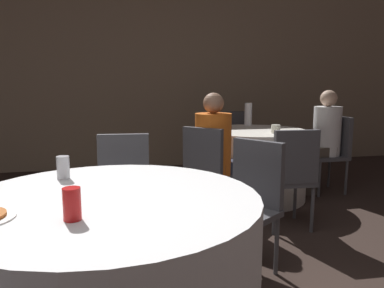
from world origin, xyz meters
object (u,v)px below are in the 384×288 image
Objects in this scene: chair_far_south at (291,171)px; person_orange_shirt at (217,157)px; bottle_far at (248,114)px; chair_near_northeast at (250,195)px; soda_can_red at (72,204)px; chair_far_southwest at (208,167)px; soda_can_silver at (63,168)px; person_white_shirt at (321,143)px; table_far at (253,164)px; chair_near_north at (124,184)px; chair_far_north at (235,138)px; table_near at (112,276)px; chair_far_east at (333,147)px.

person_orange_shirt is at bearing 145.88° from chair_far_south.
bottle_far is (0.69, 1.04, 0.30)m from person_orange_shirt.
chair_near_northeast is 7.24× the size of soda_can_red.
bottle_far reaches higher than chair_far_southwest.
person_white_shirt is at bearing 35.02° from soda_can_silver.
person_orange_shirt reaches higher than soda_can_red.
person_white_shirt is at bearing 0.77° from table_far.
soda_can_red is at bearing -74.46° from person_orange_shirt.
person_white_shirt is at bearing -148.96° from chair_near_north.
chair_far_north is 7.24× the size of soda_can_silver.
bottle_far reaches higher than chair_near_northeast.
person_orange_shirt is at bearing 111.87° from person_white_shirt.
chair_near_north reaches higher than table_far.
person_orange_shirt is at bearing -123.56° from bottle_far.
chair_far_east is (2.53, 2.20, 0.15)m from table_near.
person_orange_shirt is at bearing 59.37° from table_near.
person_orange_shirt reaches higher than bottle_far.
table_far is 1.30× the size of chair_far_north.
chair_far_south is 1.44m from chair_far_east.
chair_near_north is 0.93m from chair_near_northeast.
table_near is 1.52× the size of chair_near_north.
person_white_shirt is (0.82, 0.01, 0.21)m from table_far.
chair_near_north is 3.25× the size of bottle_far.
chair_far_south is at bearing -92.80° from table_far.
table_far is at bearing 90.00° from person_orange_shirt.
chair_near_northeast and chair_far_southwest have the same top height.
chair_near_northeast is 1.38m from soda_can_red.
chair_far_north is 3.39m from soda_can_silver.
soda_can_red is at bearing 133.86° from person_white_shirt.
person_white_shirt is 3.19m from soda_can_silver.
chair_far_north is 1.00× the size of chair_far_south.
table_far is at bearing 90.00° from chair_far_east.
soda_can_red is (-1.09, -1.88, 0.23)m from person_orange_shirt.
person_white_shirt is (0.87, 1.00, 0.06)m from chair_far_south.
chair_far_north is at bearing 55.86° from soda_can_silver.
bottle_far is at bearing -54.44° from chair_near_northeast.
chair_near_northeast is at bearing 133.49° from chair_far_east.
chair_far_east is (0.87, -0.97, 0.00)m from chair_far_north.
chair_near_north is 1.01m from person_orange_shirt.
table_far is at bearing -56.61° from chair_near_northeast.
chair_far_southwest is (-0.70, -0.69, 0.15)m from table_far.
table_near is 4.96× the size of bottle_far.
chair_near_north is 2.24m from bottle_far.
bottle_far reaches higher than table_far.
chair_far_east is at bearing -90.00° from person_white_shirt.
chair_near_north is (-1.45, -1.11, 0.15)m from table_far.
table_far is 9.38× the size of soda_can_silver.
chair_far_north is (0.82, 1.67, 0.00)m from chair_far_southwest.
chair_near_northeast is at bearing 40.44° from soda_can_red.
person_white_shirt is (2.37, 2.20, 0.21)m from table_near.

